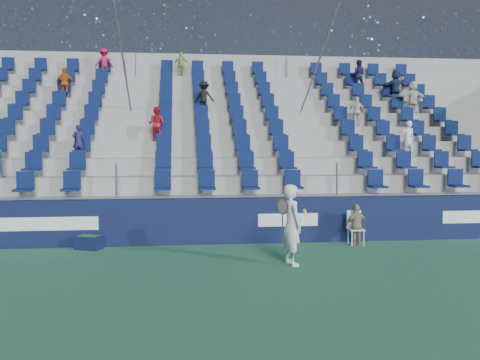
% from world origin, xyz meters
% --- Properties ---
extents(ground, '(70.00, 70.00, 0.00)m').
position_xyz_m(ground, '(0.00, 0.00, 0.00)').
color(ground, '#327450').
rests_on(ground, ground).
extents(sponsor_wall, '(24.00, 0.32, 1.20)m').
position_xyz_m(sponsor_wall, '(0.00, 3.15, 0.60)').
color(sponsor_wall, '#0F163A').
rests_on(sponsor_wall, ground).
extents(grandstand, '(24.00, 8.17, 6.63)m').
position_xyz_m(grandstand, '(0.00, 8.24, 2.14)').
color(grandstand, '#969691').
rests_on(grandstand, ground).
extents(tennis_player, '(0.69, 0.73, 1.76)m').
position_xyz_m(tennis_player, '(1.07, 0.52, 0.88)').
color(tennis_player, white).
rests_on(tennis_player, ground).
extents(line_judge_chair, '(0.39, 0.40, 0.88)m').
position_xyz_m(line_judge_chair, '(3.21, 2.64, 0.50)').
color(line_judge_chair, white).
rests_on(line_judge_chair, ground).
extents(line_judge, '(0.68, 0.43, 1.08)m').
position_xyz_m(line_judge, '(3.21, 2.50, 0.54)').
color(line_judge, tan).
rests_on(line_judge, ground).
extents(ball_bin, '(0.72, 0.61, 0.35)m').
position_xyz_m(ball_bin, '(-3.60, 2.75, 0.19)').
color(ball_bin, '#10163B').
rests_on(ball_bin, ground).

